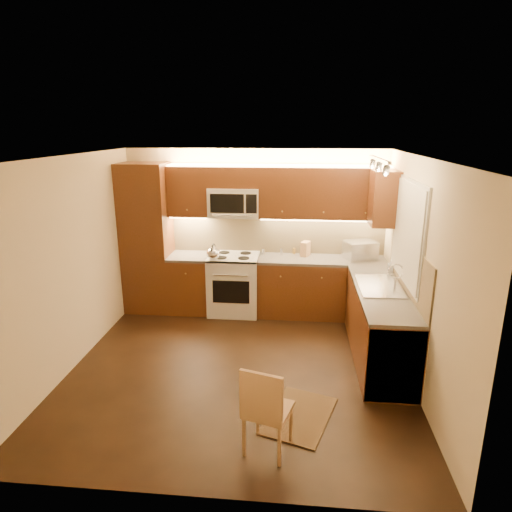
# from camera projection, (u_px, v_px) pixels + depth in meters

# --- Properties ---
(floor) EXTENTS (4.00, 4.00, 0.01)m
(floor) POSITION_uv_depth(u_px,v_px,m) (239.00, 367.00, 5.41)
(floor) COLOR black
(floor) RESTS_ON ground
(ceiling) EXTENTS (4.00, 4.00, 0.01)m
(ceiling) POSITION_uv_depth(u_px,v_px,m) (237.00, 157.00, 4.71)
(ceiling) COLOR beige
(ceiling) RESTS_ON ground
(wall_back) EXTENTS (4.00, 0.01, 2.50)m
(wall_back) POSITION_uv_depth(u_px,v_px,m) (255.00, 230.00, 6.97)
(wall_back) COLOR beige
(wall_back) RESTS_ON ground
(wall_front) EXTENTS (4.00, 0.01, 2.50)m
(wall_front) POSITION_uv_depth(u_px,v_px,m) (201.00, 355.00, 3.15)
(wall_front) COLOR beige
(wall_front) RESTS_ON ground
(wall_left) EXTENTS (0.01, 4.00, 2.50)m
(wall_left) POSITION_uv_depth(u_px,v_px,m) (71.00, 264.00, 5.24)
(wall_left) COLOR beige
(wall_left) RESTS_ON ground
(wall_right) EXTENTS (0.01, 4.00, 2.50)m
(wall_right) POSITION_uv_depth(u_px,v_px,m) (419.00, 274.00, 4.88)
(wall_right) COLOR beige
(wall_right) RESTS_ON ground
(pantry) EXTENTS (0.70, 0.60, 2.30)m
(pantry) POSITION_uv_depth(u_px,v_px,m) (147.00, 239.00, 6.86)
(pantry) COLOR #41250E
(pantry) RESTS_ON floor
(base_cab_back_left) EXTENTS (0.62, 0.60, 0.86)m
(base_cab_back_left) POSITION_uv_depth(u_px,v_px,m) (191.00, 284.00, 7.00)
(base_cab_back_left) COLOR #41250E
(base_cab_back_left) RESTS_ON floor
(counter_back_left) EXTENTS (0.62, 0.60, 0.04)m
(counter_back_left) POSITION_uv_depth(u_px,v_px,m) (190.00, 256.00, 6.88)
(counter_back_left) COLOR #3D3A38
(counter_back_left) RESTS_ON base_cab_back_left
(base_cab_back_right) EXTENTS (1.92, 0.60, 0.86)m
(base_cab_back_right) POSITION_uv_depth(u_px,v_px,m) (321.00, 288.00, 6.82)
(base_cab_back_right) COLOR #41250E
(base_cab_back_right) RESTS_ON floor
(counter_back_right) EXTENTS (1.92, 0.60, 0.04)m
(counter_back_right) POSITION_uv_depth(u_px,v_px,m) (322.00, 260.00, 6.69)
(counter_back_right) COLOR #3D3A38
(counter_back_right) RESTS_ON base_cab_back_right
(base_cab_right) EXTENTS (0.60, 2.00, 0.86)m
(base_cab_right) POSITION_uv_depth(u_px,v_px,m) (379.00, 326.00, 5.52)
(base_cab_right) COLOR #41250E
(base_cab_right) RESTS_ON floor
(counter_right) EXTENTS (0.60, 2.00, 0.04)m
(counter_right) POSITION_uv_depth(u_px,v_px,m) (382.00, 292.00, 5.39)
(counter_right) COLOR #3D3A38
(counter_right) RESTS_ON base_cab_right
(dishwasher) EXTENTS (0.58, 0.60, 0.84)m
(dishwasher) POSITION_uv_depth(u_px,v_px,m) (390.00, 353.00, 4.85)
(dishwasher) COLOR silver
(dishwasher) RESTS_ON floor
(backsplash_back) EXTENTS (3.30, 0.02, 0.60)m
(backsplash_back) POSITION_uv_depth(u_px,v_px,m) (277.00, 234.00, 6.94)
(backsplash_back) COLOR tan
(backsplash_back) RESTS_ON wall_back
(backsplash_right) EXTENTS (0.02, 2.00, 0.60)m
(backsplash_right) POSITION_uv_depth(u_px,v_px,m) (409.00, 268.00, 5.27)
(backsplash_right) COLOR tan
(backsplash_right) RESTS_ON wall_right
(upper_cab_back_left) EXTENTS (0.62, 0.35, 0.75)m
(upper_cab_back_left) POSITION_uv_depth(u_px,v_px,m) (189.00, 191.00, 6.72)
(upper_cab_back_left) COLOR #41250E
(upper_cab_back_left) RESTS_ON wall_back
(upper_cab_back_right) EXTENTS (1.92, 0.35, 0.75)m
(upper_cab_back_right) POSITION_uv_depth(u_px,v_px,m) (324.00, 193.00, 6.54)
(upper_cab_back_right) COLOR #41250E
(upper_cab_back_right) RESTS_ON wall_back
(upper_cab_bridge) EXTENTS (0.76, 0.35, 0.31)m
(upper_cab_bridge) POSITION_uv_depth(u_px,v_px,m) (234.00, 177.00, 6.60)
(upper_cab_bridge) COLOR #41250E
(upper_cab_bridge) RESTS_ON wall_back
(upper_cab_right_corner) EXTENTS (0.35, 0.50, 0.75)m
(upper_cab_right_corner) POSITION_uv_depth(u_px,v_px,m) (384.00, 198.00, 6.06)
(upper_cab_right_corner) COLOR #41250E
(upper_cab_right_corner) RESTS_ON wall_right
(stove) EXTENTS (0.76, 0.65, 0.92)m
(stove) POSITION_uv_depth(u_px,v_px,m) (234.00, 284.00, 6.91)
(stove) COLOR silver
(stove) RESTS_ON floor
(microwave) EXTENTS (0.76, 0.38, 0.44)m
(microwave) POSITION_uv_depth(u_px,v_px,m) (234.00, 202.00, 6.69)
(microwave) COLOR silver
(microwave) RESTS_ON wall_back
(window_frame) EXTENTS (0.03, 1.44, 1.24)m
(window_frame) POSITION_uv_depth(u_px,v_px,m) (409.00, 232.00, 5.31)
(window_frame) COLOR silver
(window_frame) RESTS_ON wall_right
(window_blinds) EXTENTS (0.02, 1.36, 1.16)m
(window_blinds) POSITION_uv_depth(u_px,v_px,m) (407.00, 232.00, 5.31)
(window_blinds) COLOR silver
(window_blinds) RESTS_ON wall_right
(sink) EXTENTS (0.52, 0.86, 0.15)m
(sink) POSITION_uv_depth(u_px,v_px,m) (380.00, 281.00, 5.51)
(sink) COLOR silver
(sink) RESTS_ON counter_right
(faucet) EXTENTS (0.20, 0.04, 0.30)m
(faucet) POSITION_uv_depth(u_px,v_px,m) (396.00, 275.00, 5.47)
(faucet) COLOR silver
(faucet) RESTS_ON counter_right
(track_light_bar) EXTENTS (0.04, 1.20, 0.03)m
(track_light_bar) POSITION_uv_depth(u_px,v_px,m) (379.00, 159.00, 4.96)
(track_light_bar) COLOR silver
(track_light_bar) RESTS_ON ceiling
(kettle) EXTENTS (0.24, 0.24, 0.24)m
(kettle) POSITION_uv_depth(u_px,v_px,m) (213.00, 251.00, 6.56)
(kettle) COLOR silver
(kettle) RESTS_ON stove
(toaster_oven) EXTENTS (0.53, 0.46, 0.27)m
(toaster_oven) POSITION_uv_depth(u_px,v_px,m) (360.00, 250.00, 6.66)
(toaster_oven) COLOR silver
(toaster_oven) RESTS_ON counter_back_right
(knife_block) EXTENTS (0.16, 0.19, 0.23)m
(knife_block) POSITION_uv_depth(u_px,v_px,m) (305.00, 249.00, 6.81)
(knife_block) COLOR #976C44
(knife_block) RESTS_ON counter_back_right
(spice_jar_a) EXTENTS (0.06, 0.06, 0.09)m
(spice_jar_a) POSITION_uv_depth(u_px,v_px,m) (263.00, 252.00, 6.89)
(spice_jar_a) COLOR silver
(spice_jar_a) RESTS_ON counter_back_right
(spice_jar_b) EXTENTS (0.05, 0.05, 0.09)m
(spice_jar_b) POSITION_uv_depth(u_px,v_px,m) (263.00, 252.00, 6.91)
(spice_jar_b) COLOR olive
(spice_jar_b) RESTS_ON counter_back_right
(spice_jar_c) EXTENTS (0.04, 0.04, 0.11)m
(spice_jar_c) POSITION_uv_depth(u_px,v_px,m) (281.00, 252.00, 6.86)
(spice_jar_c) COLOR silver
(spice_jar_c) RESTS_ON counter_back_right
(spice_jar_d) EXTENTS (0.05, 0.05, 0.09)m
(spice_jar_d) POSITION_uv_depth(u_px,v_px,m) (294.00, 251.00, 6.94)
(spice_jar_d) COLOR olive
(spice_jar_d) RESTS_ON counter_back_right
(soap_bottle) EXTENTS (0.09, 0.09, 0.17)m
(soap_bottle) POSITION_uv_depth(u_px,v_px,m) (391.00, 266.00, 6.06)
(soap_bottle) COLOR silver
(soap_bottle) RESTS_ON counter_right
(rug) EXTENTS (0.82, 1.00, 0.01)m
(rug) POSITION_uv_depth(u_px,v_px,m) (299.00, 415.00, 4.48)
(rug) COLOR black
(rug) RESTS_ON floor
(dining_chair) EXTENTS (0.47, 0.47, 0.86)m
(dining_chair) POSITION_uv_depth(u_px,v_px,m) (268.00, 407.00, 3.91)
(dining_chair) COLOR #976C44
(dining_chair) RESTS_ON floor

